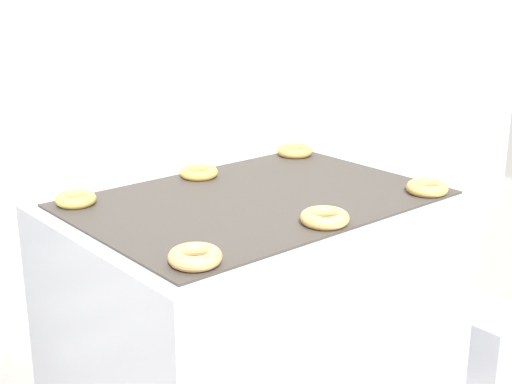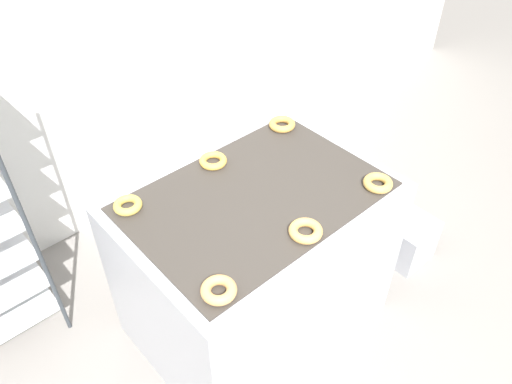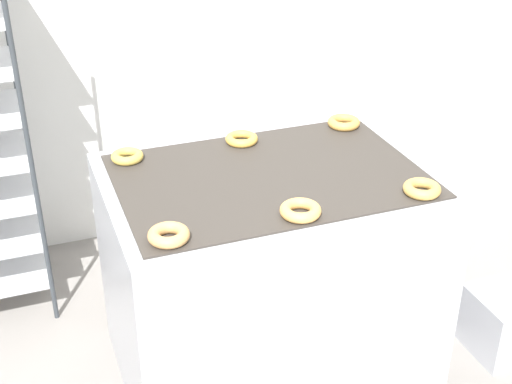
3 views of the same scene
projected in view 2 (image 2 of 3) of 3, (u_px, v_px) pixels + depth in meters
wall_back at (95, 22)px, 2.90m from camera, size 8.00×0.05×2.80m
fryer_machine at (256, 263)px, 2.70m from camera, size 1.30×0.94×0.98m
glaze_bin at (405, 238)px, 3.31m from camera, size 0.31×0.31×0.31m
donut_near_left at (219, 290)px, 1.93m from camera, size 0.14×0.14×0.04m
donut_near_center at (306, 231)px, 2.17m from camera, size 0.15×0.15×0.04m
donut_near_right at (378, 183)px, 2.42m from camera, size 0.14×0.14×0.04m
donut_far_left at (128, 205)px, 2.30m from camera, size 0.13×0.13×0.04m
donut_far_center at (213, 161)px, 2.56m from camera, size 0.14×0.14×0.04m
donut_far_right at (282, 124)px, 2.81m from camera, size 0.15×0.15×0.04m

